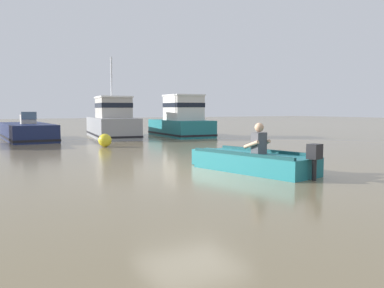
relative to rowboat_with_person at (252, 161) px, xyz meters
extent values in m
plane|color=#7A6B4C|center=(-1.22, 0.87, -0.25)|extent=(120.00, 120.00, 0.00)
cube|color=#1E727A|center=(0.02, -0.07, -0.03)|extent=(1.77, 3.27, 0.44)
cube|color=#1E727A|center=(-0.37, 1.62, -0.03)|extent=(0.68, 0.53, 0.42)
cube|color=#103F43|center=(-0.48, -0.18, 0.22)|extent=(0.76, 2.98, 0.08)
cube|color=#103F43|center=(0.51, 0.05, 0.22)|extent=(0.76, 2.98, 0.08)
cube|color=teal|center=(0.04, -0.17, 0.15)|extent=(1.05, 0.50, 0.06)
cylinder|color=black|center=(0.38, -1.68, 0.02)|extent=(0.12, 0.12, 0.54)
cube|color=black|center=(0.38, -1.68, 0.37)|extent=(0.33, 0.30, 0.32)
cube|color=#4C4C51|center=(0.05, -0.21, 0.45)|extent=(0.38, 0.29, 0.52)
sphere|color=tan|center=(0.05, -0.21, 0.83)|extent=(0.22, 0.22, 0.22)
cylinder|color=tan|center=(-0.18, -0.21, 0.43)|extent=(0.18, 0.43, 0.23)
cylinder|color=tan|center=(0.25, -0.12, 0.43)|extent=(0.18, 0.43, 0.23)
cube|color=#19234C|center=(-3.48, 13.57, 0.15)|extent=(2.09, 5.71, 0.81)
cube|color=black|center=(-3.48, 13.57, -0.11)|extent=(2.13, 5.75, 0.10)
cube|color=#B2ADA3|center=(-3.47, 13.15, 0.78)|extent=(0.70, 0.51, 0.44)
cube|color=slate|center=(-3.46, 12.89, 0.96)|extent=(0.69, 0.05, 0.36)
cube|color=gray|center=(0.75, 13.36, 0.28)|extent=(2.74, 5.99, 1.06)
cube|color=black|center=(0.75, 13.36, -0.06)|extent=(2.78, 6.04, 0.10)
cube|color=#B2ADA3|center=(0.68, 12.84, 1.33)|extent=(1.85, 2.61, 1.03)
cube|color=black|center=(0.68, 12.84, 1.46)|extent=(1.88, 2.65, 0.24)
cube|color=white|center=(0.68, 12.84, 1.89)|extent=(1.94, 2.74, 0.08)
cylinder|color=silver|center=(0.73, 13.21, 2.41)|extent=(0.10, 0.10, 3.20)
cube|color=#1E727A|center=(4.42, 12.45, 0.20)|extent=(2.31, 4.88, 0.91)
cube|color=black|center=(4.42, 12.45, -0.09)|extent=(2.35, 4.92, 0.10)
cube|color=silver|center=(4.39, 12.02, 1.32)|extent=(1.71, 2.09, 1.32)
cube|color=black|center=(4.39, 12.02, 1.48)|extent=(1.74, 2.12, 0.24)
cube|color=white|center=(4.39, 12.02, 2.02)|extent=(1.80, 2.19, 0.08)
sphere|color=yellow|center=(-1.23, 8.04, 0.02)|extent=(0.53, 0.53, 0.53)
camera|label=1|loc=(-6.04, -7.98, 1.27)|focal=38.29mm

